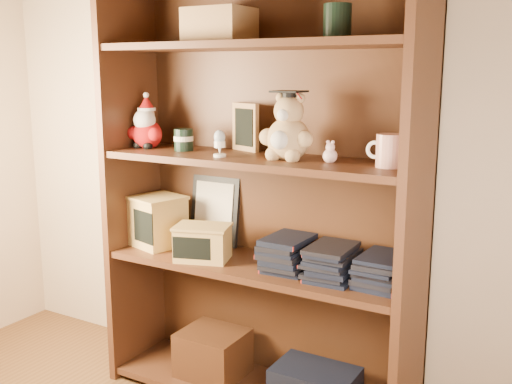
% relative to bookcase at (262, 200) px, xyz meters
% --- Properties ---
extents(bookcase, '(1.20, 0.35, 1.60)m').
position_rel_bookcase_xyz_m(bookcase, '(0.00, 0.00, 0.00)').
color(bookcase, '#482614').
rests_on(bookcase, ground).
extents(shelf_lower, '(1.14, 0.33, 0.02)m').
position_rel_bookcase_xyz_m(shelf_lower, '(0.00, -0.05, -0.24)').
color(shelf_lower, '#482614').
rests_on(shelf_lower, ground).
extents(shelf_upper, '(1.14, 0.33, 0.02)m').
position_rel_bookcase_xyz_m(shelf_upper, '(0.00, -0.05, 0.16)').
color(shelf_upper, '#482614').
rests_on(shelf_upper, ground).
extents(santa_plush, '(0.16, 0.12, 0.23)m').
position_rel_bookcase_xyz_m(santa_plush, '(-0.50, -0.06, 0.25)').
color(santa_plush, '#A50F0F').
rests_on(santa_plush, shelf_upper).
extents(teachers_tin, '(0.08, 0.08, 0.08)m').
position_rel_bookcase_xyz_m(teachers_tin, '(-0.32, -0.05, 0.21)').
color(teachers_tin, black).
rests_on(teachers_tin, shelf_upper).
extents(chalkboard_plaque, '(0.14, 0.10, 0.18)m').
position_rel_bookcase_xyz_m(chalkboard_plaque, '(-0.11, 0.06, 0.26)').
color(chalkboard_plaque, '#9E7547').
rests_on(chalkboard_plaque, shelf_upper).
extents(egg_cup, '(0.05, 0.05, 0.10)m').
position_rel_bookcase_xyz_m(egg_cup, '(-0.10, -0.13, 0.22)').
color(egg_cup, white).
rests_on(egg_cup, shelf_upper).
extents(grad_teddy_bear, '(0.20, 0.17, 0.24)m').
position_rel_bookcase_xyz_m(grad_teddy_bear, '(0.13, -0.06, 0.26)').
color(grad_teddy_bear, tan).
rests_on(grad_teddy_bear, shelf_upper).
extents(pink_figurine, '(0.05, 0.05, 0.08)m').
position_rel_bookcase_xyz_m(pink_figurine, '(0.29, -0.05, 0.20)').
color(pink_figurine, beige).
rests_on(pink_figurine, shelf_upper).
extents(teacher_mug, '(0.12, 0.08, 0.11)m').
position_rel_bookcase_xyz_m(teacher_mug, '(0.49, -0.05, 0.22)').
color(teacher_mug, silver).
rests_on(teacher_mug, shelf_upper).
extents(certificate_frame, '(0.22, 0.06, 0.28)m').
position_rel_bookcase_xyz_m(certificate_frame, '(-0.27, 0.09, -0.09)').
color(certificate_frame, black).
rests_on(certificate_frame, shelf_lower).
extents(treats_box, '(0.23, 0.23, 0.20)m').
position_rel_bookcase_xyz_m(treats_box, '(-0.46, -0.05, -0.12)').
color(treats_box, tan).
rests_on(treats_box, shelf_lower).
extents(pencils_box, '(0.24, 0.20, 0.13)m').
position_rel_bookcase_xyz_m(pencils_box, '(-0.19, -0.12, -0.16)').
color(pencils_box, tan).
rests_on(pencils_box, shelf_lower).
extents(book_stack_left, '(0.14, 0.20, 0.11)m').
position_rel_bookcase_xyz_m(book_stack_left, '(0.13, -0.05, -0.17)').
color(book_stack_left, black).
rests_on(book_stack_left, shelf_lower).
extents(book_stack_mid, '(0.14, 0.20, 0.13)m').
position_rel_bookcase_xyz_m(book_stack_mid, '(0.31, -0.05, -0.16)').
color(book_stack_mid, black).
rests_on(book_stack_mid, shelf_lower).
extents(book_stack_right, '(0.14, 0.20, 0.11)m').
position_rel_bookcase_xyz_m(book_stack_right, '(0.49, -0.05, -0.17)').
color(book_stack_right, black).
rests_on(book_stack_right, shelf_lower).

